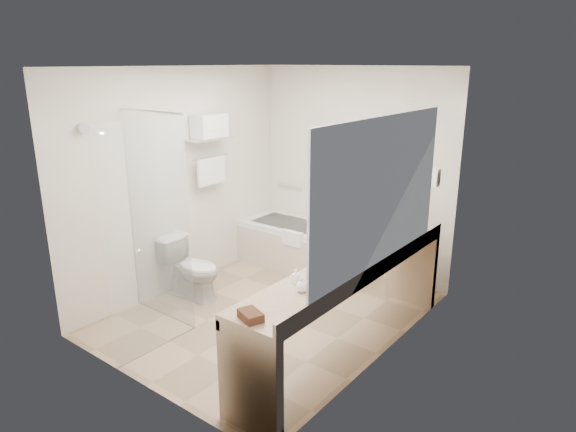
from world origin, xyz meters
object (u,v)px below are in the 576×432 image
Objects in this scene: bathtub at (302,246)px; water_bottle_left at (376,241)px; vanity_counter at (349,288)px; toilet at (192,268)px; amenity_basket at (251,315)px.

bathtub is 9.18× the size of water_bottle_left.
vanity_counter reaches higher than bathtub.
vanity_counter is 0.57m from water_bottle_left.
water_bottle_left is at bearing 91.96° from vanity_counter.
water_bottle_left reaches higher than toilet.
amenity_basket reaches higher than bathtub.
water_bottle_left reaches higher than vanity_counter.
water_bottle_left is (-0.02, 0.50, 0.29)m from vanity_counter.
water_bottle_left reaches higher than amenity_basket.
toilet reaches higher than bathtub.
toilet is (-1.97, -0.07, -0.30)m from vanity_counter.
vanity_counter is 3.92× the size of toilet.
vanity_counter is 14.82× the size of amenity_basket.
water_bottle_left is at bearing 89.59° from amenity_basket.
toilet is (-0.45, -1.46, 0.06)m from bathtub.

